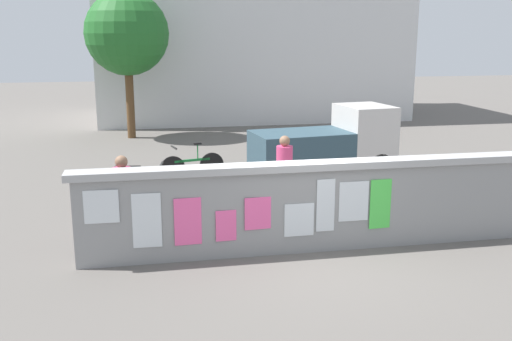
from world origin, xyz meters
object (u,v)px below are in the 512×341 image
Objects in this scene: bicycle_far at (192,166)px; person_bystander at (123,191)px; motorcycle at (135,182)px; person_walking at (284,166)px; auto_rickshaw_truck at (330,144)px; tree_roadside at (127,34)px; bicycle_near at (398,204)px.

person_bystander is (-1.59, -4.49, 0.62)m from bicycle_far.
motorcycle is 3.39m from person_walking.
bicycle_far is at bearing 70.51° from person_bystander.
person_walking is (1.66, -3.09, 0.62)m from bicycle_far.
auto_rickshaw_truck is at bearing 38.29° from person_bystander.
person_bystander is at bearing -156.74° from person_walking.
tree_roadside reaches higher than auto_rickshaw_truck.
bicycle_near is 0.33× the size of tree_roadside.
auto_rickshaw_truck is 1.99× the size of motorcycle.
motorcycle is at bearing -164.89° from auto_rickshaw_truck.
motorcycle is 0.37× the size of tree_roadside.
person_bystander is (-0.17, -2.69, 0.52)m from motorcycle.
auto_rickshaw_truck is at bearing 15.11° from motorcycle.
tree_roadside is at bearing 91.30° from motorcycle.
auto_rickshaw_truck reaches higher than bicycle_far.
bicycle_near is at bearing -86.72° from auto_rickshaw_truck.
auto_rickshaw_truck is 0.74× the size of tree_roadside.
auto_rickshaw_truck is at bearing -7.54° from bicycle_far.
bicycle_far is at bearing 118.28° from person_walking.
auto_rickshaw_truck is 2.25× the size of bicycle_near.
tree_roadside reaches higher than bicycle_near.
person_walking reaches higher than motorcycle.
auto_rickshaw_truck reaches higher than bicycle_near.
bicycle_near is 5.62m from bicycle_far.
bicycle_far is 4.80m from person_bystander.
motorcycle is at bearing 86.43° from person_bystander.
auto_rickshaw_truck is at bearing 93.28° from bicycle_near.
bicycle_near is 1.03× the size of person_walking.
bicycle_far is 3.57m from person_walking.
motorcycle is 2.29m from bicycle_far.
bicycle_near is 5.36m from person_bystander.
person_bystander is at bearing -93.57° from motorcycle.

